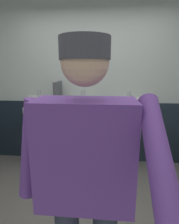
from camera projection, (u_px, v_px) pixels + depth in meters
wall_back at (96, 82)px, 3.05m from camera, size 4.78×0.12×2.76m
wainscot_band_back at (96, 132)px, 3.18m from camera, size 4.18×0.03×1.05m
urinal_left at (38, 118)px, 3.07m from camera, size 0.40×0.34×1.24m
urinal_middle at (82, 120)px, 3.00m from camera, size 0.40×0.34×1.24m
urinal_right at (129, 121)px, 2.93m from camera, size 0.40×0.34×1.24m
privacy_divider_panel at (59, 110)px, 2.92m from camera, size 0.04×0.40×0.90m
person at (85, 177)px, 0.97m from camera, size 0.72×0.60×1.74m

